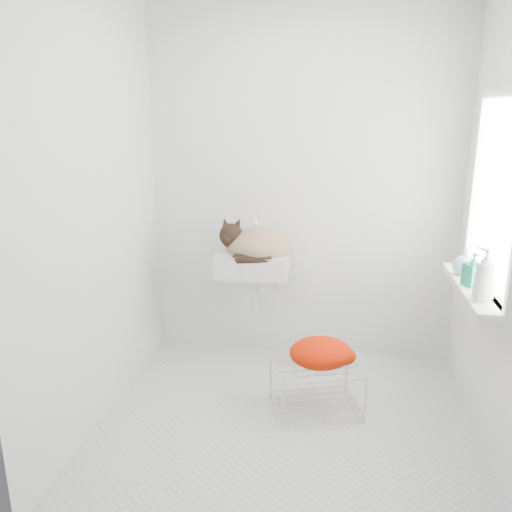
# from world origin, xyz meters

# --- Properties ---
(floor) EXTENTS (2.20, 2.00, 0.02)m
(floor) POSITION_xyz_m (0.00, 0.00, 0.00)
(floor) COLOR silver
(floor) RESTS_ON ground
(back_wall) EXTENTS (2.20, 0.02, 2.50)m
(back_wall) POSITION_xyz_m (0.00, 1.00, 1.25)
(back_wall) COLOR silver
(back_wall) RESTS_ON ground
(right_wall) EXTENTS (0.02, 2.00, 2.50)m
(right_wall) POSITION_xyz_m (1.10, 0.00, 1.25)
(right_wall) COLOR silver
(right_wall) RESTS_ON ground
(left_wall) EXTENTS (0.02, 2.00, 2.50)m
(left_wall) POSITION_xyz_m (-1.10, 0.00, 1.25)
(left_wall) COLOR silver
(left_wall) RESTS_ON ground
(window_glass) EXTENTS (0.01, 0.80, 1.00)m
(window_glass) POSITION_xyz_m (1.09, 0.20, 1.35)
(window_glass) COLOR white
(window_glass) RESTS_ON right_wall
(window_frame) EXTENTS (0.04, 0.90, 1.10)m
(window_frame) POSITION_xyz_m (1.07, 0.20, 1.35)
(window_frame) COLOR white
(window_frame) RESTS_ON right_wall
(windowsill) EXTENTS (0.16, 0.88, 0.04)m
(windowsill) POSITION_xyz_m (1.01, 0.20, 0.83)
(windowsill) COLOR white
(windowsill) RESTS_ON right_wall
(sink) EXTENTS (0.49, 0.42, 0.19)m
(sink) POSITION_xyz_m (-0.31, 0.74, 0.85)
(sink) COLOR white
(sink) RESTS_ON back_wall
(faucet) EXTENTS (0.18, 0.12, 0.18)m
(faucet) POSITION_xyz_m (-0.31, 0.92, 0.99)
(faucet) COLOR silver
(faucet) RESTS_ON sink
(cat) EXTENTS (0.52, 0.46, 0.30)m
(cat) POSITION_xyz_m (-0.30, 0.72, 0.89)
(cat) COLOR tan
(cat) RESTS_ON sink
(wire_rack) EXTENTS (0.59, 0.49, 0.30)m
(wire_rack) POSITION_xyz_m (0.17, 0.18, 0.15)
(wire_rack) COLOR silver
(wire_rack) RESTS_ON floor
(towel) EXTENTS (0.43, 0.35, 0.16)m
(towel) POSITION_xyz_m (0.19, 0.18, 0.33)
(towel) COLOR #C73700
(towel) RESTS_ON wire_rack
(bottle_a) EXTENTS (0.13, 0.13, 0.23)m
(bottle_a) POSITION_xyz_m (1.00, -0.04, 0.85)
(bottle_a) COLOR white
(bottle_a) RESTS_ON windowsill
(bottle_b) EXTENTS (0.12, 0.12, 0.19)m
(bottle_b) POSITION_xyz_m (1.00, 0.19, 0.85)
(bottle_b) COLOR #1E8F6F
(bottle_b) RESTS_ON windowsill
(bottle_c) EXTENTS (0.18, 0.18, 0.17)m
(bottle_c) POSITION_xyz_m (1.00, 0.39, 0.85)
(bottle_c) COLOR #A3B7C6
(bottle_c) RESTS_ON windowsill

